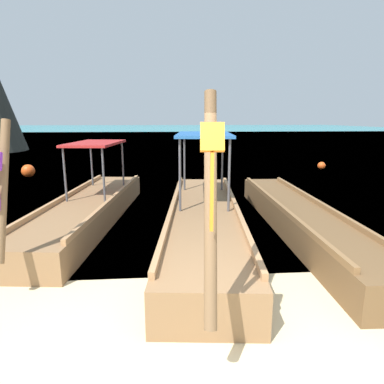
{
  "coord_description": "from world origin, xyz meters",
  "views": [
    {
      "loc": [
        -0.52,
        -2.86,
        2.45
      ],
      "look_at": [
        0.0,
        4.02,
        0.93
      ],
      "focal_mm": 31.36,
      "sensor_mm": 36.0,
      "label": 1
    }
  ],
  "objects_px": {
    "mooring_buoy_far": "(28,171)",
    "mooring_buoy_near": "(322,166)",
    "longtail_boat_yellow_ribbon": "(300,219)",
    "longtail_boat_orange_ribbon": "(204,220)",
    "longtail_boat_violet_ribbon": "(89,208)"
  },
  "relations": [
    {
      "from": "longtail_boat_yellow_ribbon",
      "to": "mooring_buoy_near",
      "type": "bearing_deg",
      "value": 62.39
    },
    {
      "from": "longtail_boat_violet_ribbon",
      "to": "mooring_buoy_near",
      "type": "distance_m",
      "value": 12.16
    },
    {
      "from": "mooring_buoy_near",
      "to": "mooring_buoy_far",
      "type": "height_order",
      "value": "mooring_buoy_far"
    },
    {
      "from": "longtail_boat_yellow_ribbon",
      "to": "mooring_buoy_far",
      "type": "relative_size",
      "value": 13.96
    },
    {
      "from": "mooring_buoy_far",
      "to": "mooring_buoy_near",
      "type": "bearing_deg",
      "value": 5.01
    },
    {
      "from": "longtail_boat_orange_ribbon",
      "to": "mooring_buoy_far",
      "type": "relative_size",
      "value": 14.02
    },
    {
      "from": "longtail_boat_violet_ribbon",
      "to": "longtail_boat_orange_ribbon",
      "type": "distance_m",
      "value": 2.91
    },
    {
      "from": "longtail_boat_violet_ribbon",
      "to": "longtail_boat_orange_ribbon",
      "type": "bearing_deg",
      "value": -24.98
    },
    {
      "from": "mooring_buoy_far",
      "to": "longtail_boat_orange_ribbon",
      "type": "bearing_deg",
      "value": -49.75
    },
    {
      "from": "longtail_boat_orange_ribbon",
      "to": "longtail_boat_yellow_ribbon",
      "type": "xyz_separation_m",
      "value": [
        2.11,
        0.09,
        -0.07
      ]
    },
    {
      "from": "longtail_boat_orange_ribbon",
      "to": "mooring_buoy_far",
      "type": "height_order",
      "value": "longtail_boat_orange_ribbon"
    },
    {
      "from": "longtail_boat_yellow_ribbon",
      "to": "mooring_buoy_near",
      "type": "height_order",
      "value": "longtail_boat_yellow_ribbon"
    },
    {
      "from": "mooring_buoy_near",
      "to": "longtail_boat_yellow_ribbon",
      "type": "bearing_deg",
      "value": -117.61
    },
    {
      "from": "longtail_boat_yellow_ribbon",
      "to": "longtail_boat_orange_ribbon",
      "type": "bearing_deg",
      "value": -177.44
    },
    {
      "from": "longtail_boat_orange_ribbon",
      "to": "longtail_boat_yellow_ribbon",
      "type": "distance_m",
      "value": 2.12
    }
  ]
}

